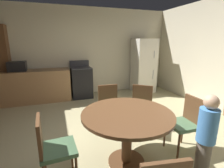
{
  "coord_description": "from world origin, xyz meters",
  "views": [
    {
      "loc": [
        -0.97,
        -2.25,
        1.67
      ],
      "look_at": [
        0.16,
        1.09,
        0.77
      ],
      "focal_mm": 26.8,
      "sensor_mm": 36.0,
      "label": 1
    }
  ],
  "objects_px": {
    "chair_west": "(52,147)",
    "chair_north": "(109,105)",
    "person_child": "(206,135)",
    "oven_range": "(81,82)",
    "microwave": "(17,66)",
    "chair_east": "(186,121)",
    "refrigerator": "(143,66)",
    "dining_table": "(127,123)",
    "chair_northeast": "(141,106)"
  },
  "relations": [
    {
      "from": "chair_west",
      "to": "microwave",
      "type": "bearing_deg",
      "value": 101.59
    },
    {
      "from": "chair_northeast",
      "to": "chair_north",
      "type": "bearing_deg",
      "value": -72.07
    },
    {
      "from": "chair_west",
      "to": "person_child",
      "type": "relative_size",
      "value": 0.8
    },
    {
      "from": "person_child",
      "to": "chair_northeast",
      "type": "bearing_deg",
      "value": -47.67
    },
    {
      "from": "chair_northeast",
      "to": "chair_east",
      "type": "height_order",
      "value": "same"
    },
    {
      "from": "person_child",
      "to": "oven_range",
      "type": "bearing_deg",
      "value": -41.56
    },
    {
      "from": "microwave",
      "to": "chair_northeast",
      "type": "distance_m",
      "value": 3.45
    },
    {
      "from": "refrigerator",
      "to": "microwave",
      "type": "height_order",
      "value": "refrigerator"
    },
    {
      "from": "chair_north",
      "to": "refrigerator",
      "type": "bearing_deg",
      "value": 141.71
    },
    {
      "from": "chair_northeast",
      "to": "chair_east",
      "type": "bearing_deg",
      "value": 63.6
    },
    {
      "from": "refrigerator",
      "to": "dining_table",
      "type": "bearing_deg",
      "value": -122.27
    },
    {
      "from": "chair_north",
      "to": "person_child",
      "type": "bearing_deg",
      "value": 29.51
    },
    {
      "from": "chair_west",
      "to": "chair_north",
      "type": "height_order",
      "value": "same"
    },
    {
      "from": "chair_northeast",
      "to": "chair_north",
      "type": "distance_m",
      "value": 0.59
    },
    {
      "from": "dining_table",
      "to": "chair_west",
      "type": "height_order",
      "value": "chair_west"
    },
    {
      "from": "dining_table",
      "to": "person_child",
      "type": "distance_m",
      "value": 0.96
    },
    {
      "from": "oven_range",
      "to": "refrigerator",
      "type": "relative_size",
      "value": 0.62
    },
    {
      "from": "refrigerator",
      "to": "chair_west",
      "type": "distance_m",
      "value": 4.31
    },
    {
      "from": "chair_east",
      "to": "oven_range",
      "type": "bearing_deg",
      "value": -68.77
    },
    {
      "from": "microwave",
      "to": "person_child",
      "type": "height_order",
      "value": "microwave"
    },
    {
      "from": "chair_northeast",
      "to": "refrigerator",
      "type": "bearing_deg",
      "value": -170.5
    },
    {
      "from": "refrigerator",
      "to": "chair_west",
      "type": "height_order",
      "value": "refrigerator"
    },
    {
      "from": "refrigerator",
      "to": "dining_table",
      "type": "distance_m",
      "value": 3.67
    },
    {
      "from": "chair_north",
      "to": "person_child",
      "type": "xyz_separation_m",
      "value": [
        0.74,
        -1.51,
        0.08
      ]
    },
    {
      "from": "person_child",
      "to": "chair_west",
      "type": "bearing_deg",
      "value": 18.88
    },
    {
      "from": "person_child",
      "to": "chair_east",
      "type": "bearing_deg",
      "value": -74.41
    },
    {
      "from": "refrigerator",
      "to": "oven_range",
      "type": "bearing_deg",
      "value": 178.53
    },
    {
      "from": "microwave",
      "to": "chair_east",
      "type": "xyz_separation_m",
      "value": [
        2.79,
        -3.18,
        -0.53
      ]
    },
    {
      "from": "oven_range",
      "to": "chair_north",
      "type": "distance_m",
      "value": 2.19
    },
    {
      "from": "oven_range",
      "to": "microwave",
      "type": "xyz_separation_m",
      "value": [
        -1.68,
        -0.0,
        0.56
      ]
    },
    {
      "from": "microwave",
      "to": "dining_table",
      "type": "distance_m",
      "value": 3.66
    },
    {
      "from": "oven_range",
      "to": "microwave",
      "type": "distance_m",
      "value": 1.78
    },
    {
      "from": "oven_range",
      "to": "refrigerator",
      "type": "distance_m",
      "value": 2.13
    },
    {
      "from": "chair_west",
      "to": "refrigerator",
      "type": "bearing_deg",
      "value": 43.76
    },
    {
      "from": "oven_range",
      "to": "person_child",
      "type": "relative_size",
      "value": 1.01
    },
    {
      "from": "oven_range",
      "to": "chair_west",
      "type": "distance_m",
      "value": 3.31
    },
    {
      "from": "refrigerator",
      "to": "person_child",
      "type": "height_order",
      "value": "refrigerator"
    },
    {
      "from": "oven_range",
      "to": "chair_north",
      "type": "height_order",
      "value": "oven_range"
    },
    {
      "from": "chair_northeast",
      "to": "person_child",
      "type": "height_order",
      "value": "person_child"
    },
    {
      "from": "chair_west",
      "to": "dining_table",
      "type": "bearing_deg",
      "value": 0.0
    },
    {
      "from": "person_child",
      "to": "dining_table",
      "type": "bearing_deg",
      "value": 0.0
    },
    {
      "from": "refrigerator",
      "to": "chair_west",
      "type": "relative_size",
      "value": 2.02
    },
    {
      "from": "oven_range",
      "to": "person_child",
      "type": "xyz_separation_m",
      "value": [
        0.93,
        -3.68,
        0.11
      ]
    },
    {
      "from": "chair_northeast",
      "to": "chair_east",
      "type": "xyz_separation_m",
      "value": [
        0.35,
        -0.78,
        0.0
      ]
    },
    {
      "from": "oven_range",
      "to": "microwave",
      "type": "height_order",
      "value": "microwave"
    },
    {
      "from": "microwave",
      "to": "person_child",
      "type": "xyz_separation_m",
      "value": [
        2.62,
        -3.68,
        -0.45
      ]
    },
    {
      "from": "person_child",
      "to": "microwave",
      "type": "bearing_deg",
      "value": -20.35
    },
    {
      "from": "oven_range",
      "to": "dining_table",
      "type": "distance_m",
      "value": 3.15
    },
    {
      "from": "oven_range",
      "to": "chair_north",
      "type": "relative_size",
      "value": 1.26
    },
    {
      "from": "microwave",
      "to": "chair_west",
      "type": "height_order",
      "value": "microwave"
    }
  ]
}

